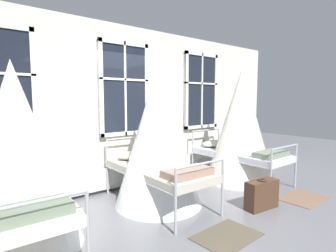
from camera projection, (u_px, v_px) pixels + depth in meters
name	position (u px, v px, depth m)	size (l,w,h in m)	color
ground	(160.00, 204.00, 4.36)	(19.27, 19.27, 0.00)	slate
back_wall_with_windows	(122.00, 108.00, 5.12)	(8.70, 0.10, 3.03)	beige
window_bank	(126.00, 132.00, 5.07)	(5.05, 0.10, 2.65)	black
cot_first	(15.00, 159.00, 2.97)	(1.38, 1.95, 2.10)	#9EA3A8
cot_second	(158.00, 137.00, 4.26)	(1.38, 1.94, 2.23)	#9EA3A8
cot_third	(241.00, 126.00, 5.51)	(1.38, 1.93, 2.31)	#9EA3A8
rug_second	(227.00, 236.00, 3.32)	(0.80, 0.56, 0.01)	brown
rug_third	(303.00, 198.00, 4.58)	(0.80, 0.56, 0.01)	brown
suitcase_dark	(262.00, 194.00, 4.15)	(0.58, 0.28, 0.47)	#472D1E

